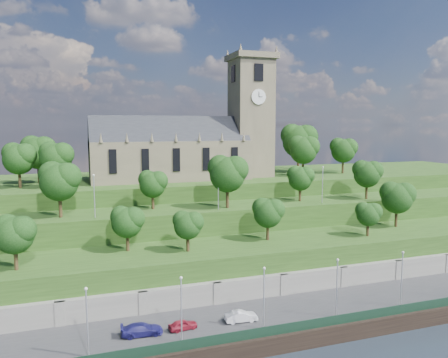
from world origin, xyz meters
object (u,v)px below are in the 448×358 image
object	(u,v)px
car_left	(183,325)
car_right	(142,329)
car_middle	(241,316)
church	(192,143)

from	to	relation	value
car_left	car_right	xyz separation A→B (m)	(-4.83, 0.17, 0.11)
car_left	car_middle	xyz separation A→B (m)	(7.30, -0.24, 0.08)
church	car_right	xyz separation A→B (m)	(-16.77, -40.42, -19.82)
church	car_right	size ratio (longest dim) A/B	7.98
car_middle	car_right	world-z (taller)	car_right
car_left	car_right	size ratio (longest dim) A/B	0.71
car_right	car_middle	bearing A→B (deg)	-88.10
car_middle	car_left	bearing A→B (deg)	92.50
car_right	church	bearing A→B (deg)	-18.70
car_left	car_right	bearing A→B (deg)	80.45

